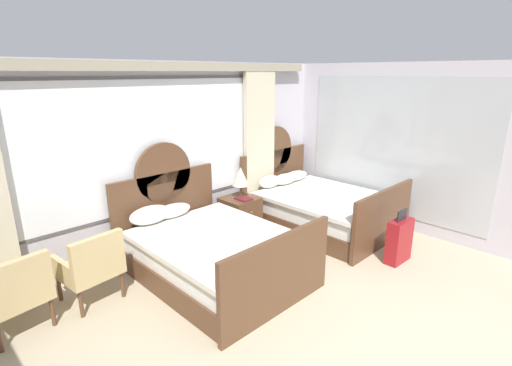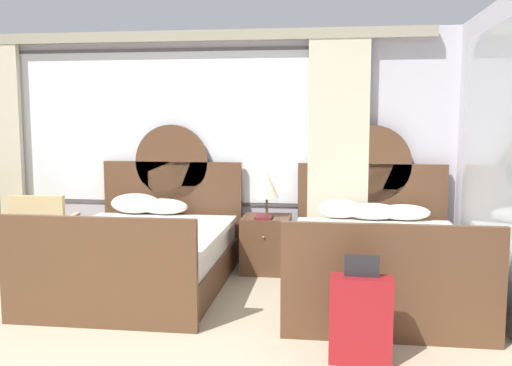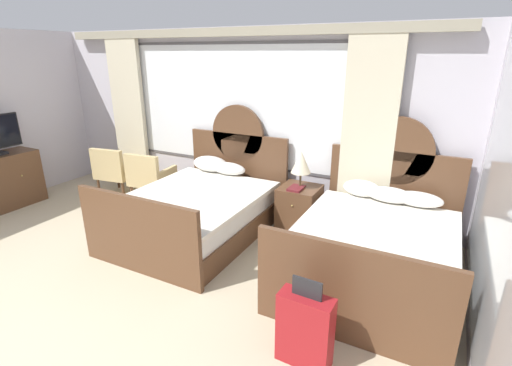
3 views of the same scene
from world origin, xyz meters
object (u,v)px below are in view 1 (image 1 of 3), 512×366
at_px(table_lamp_on_nightstand, 241,177).
at_px(book_on_nightstand, 244,199).
at_px(suitcase_on_floor, 399,241).
at_px(bed_near_window, 211,251).
at_px(armchair_by_window_left, 91,264).
at_px(nightstand_between_beds, 240,216).
at_px(bed_near_mirror, 319,207).
at_px(armchair_by_window_centre, 14,291).

height_order(table_lamp_on_nightstand, book_on_nightstand, table_lamp_on_nightstand).
relative_size(table_lamp_on_nightstand, suitcase_on_floor, 0.66).
bearing_deg(bed_near_window, armchair_by_window_left, 159.84).
bearing_deg(nightstand_between_beds, table_lamp_on_nightstand, -69.39).
xyz_separation_m(bed_near_window, armchair_by_window_left, (-1.32, 0.48, 0.12)).
height_order(nightstand_between_beds, suitcase_on_floor, suitcase_on_floor).
distance_m(bed_near_window, book_on_nightstand, 1.33).
bearing_deg(nightstand_between_beds, bed_near_mirror, -31.91).
bearing_deg(table_lamp_on_nightstand, armchair_by_window_centre, -176.11).
bearing_deg(suitcase_on_floor, armchair_by_window_left, 149.35).
xyz_separation_m(table_lamp_on_nightstand, armchair_by_window_left, (-2.49, -0.22, -0.50)).
height_order(armchair_by_window_left, suitcase_on_floor, armchair_by_window_left).
relative_size(bed_near_window, suitcase_on_floor, 2.94).
height_order(table_lamp_on_nightstand, armchair_by_window_left, table_lamp_on_nightstand).
distance_m(bed_near_mirror, nightstand_between_beds, 1.36).
height_order(armchair_by_window_left, armchair_by_window_centre, same).
height_order(bed_near_mirror, nightstand_between_beds, bed_near_mirror).
bearing_deg(bed_near_mirror, table_lamp_on_nightstand, 148.56).
xyz_separation_m(book_on_nightstand, armchair_by_window_left, (-2.47, -0.13, -0.16)).
xyz_separation_m(table_lamp_on_nightstand, book_on_nightstand, (-0.02, -0.09, -0.34)).
bearing_deg(armchair_by_window_left, armchair_by_window_centre, 179.98).
height_order(nightstand_between_beds, table_lamp_on_nightstand, table_lamp_on_nightstand).
relative_size(bed_near_mirror, table_lamp_on_nightstand, 4.45).
distance_m(nightstand_between_beds, suitcase_on_floor, 2.43).
distance_m(bed_near_window, suitcase_on_floor, 2.58).
bearing_deg(armchair_by_window_left, table_lamp_on_nightstand, 5.08).
distance_m(nightstand_between_beds, armchair_by_window_left, 2.50).
xyz_separation_m(nightstand_between_beds, book_on_nightstand, (-0.02, -0.11, 0.32)).
bearing_deg(armchair_by_window_centre, bed_near_window, -13.10).
bearing_deg(armchair_by_window_left, suitcase_on_floor, -30.65).
height_order(bed_near_window, bed_near_mirror, same).
xyz_separation_m(bed_near_mirror, nightstand_between_beds, (-1.15, 0.72, -0.04)).
relative_size(book_on_nightstand, suitcase_on_floor, 0.34).
relative_size(bed_near_mirror, armchair_by_window_centre, 2.63).
bearing_deg(bed_near_mirror, armchair_by_window_centre, 173.76).
relative_size(nightstand_between_beds, suitcase_on_floor, 0.80).
bearing_deg(book_on_nightstand, suitcase_on_floor, -66.50).
height_order(bed_near_mirror, armchair_by_window_centre, bed_near_mirror).
relative_size(bed_near_window, nightstand_between_beds, 3.68).
relative_size(nightstand_between_beds, armchair_by_window_left, 0.71).
distance_m(table_lamp_on_nightstand, armchair_by_window_left, 2.55).
height_order(nightstand_between_beds, armchair_by_window_centre, armchair_by_window_centre).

